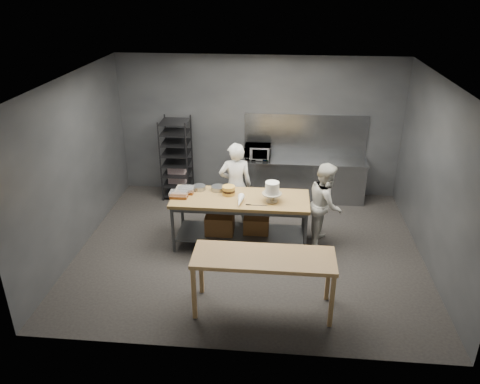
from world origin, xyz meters
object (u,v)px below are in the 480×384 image
object	(u,v)px
chef_behind	(235,186)
frosted_cake_stand	(272,190)
work_table	(238,215)
chef_right	(325,204)
near_counter	(264,261)
layer_cake	(229,190)
microwave	(258,152)
speed_rack	(177,159)

from	to	relation	value
chef_behind	frosted_cake_stand	distance (m)	1.07
chef_behind	frosted_cake_stand	world-z (taller)	chef_behind
work_table	chef_right	size ratio (longest dim) A/B	1.57
near_counter	layer_cake	distance (m)	2.04
near_counter	layer_cake	size ratio (longest dim) A/B	8.74
chef_behind	microwave	world-z (taller)	chef_behind
microwave	chef_right	bearing A→B (deg)	-53.90
chef_right	microwave	distance (m)	2.24
near_counter	speed_rack	distance (m)	4.23
layer_cake	microwave	bearing A→B (deg)	78.00
near_counter	frosted_cake_stand	size ratio (longest dim) A/B	5.60
work_table	chef_behind	world-z (taller)	chef_behind
microwave	frosted_cake_stand	size ratio (longest dim) A/B	1.52
frosted_cake_stand	layer_cake	bearing A→B (deg)	165.22
speed_rack	work_table	bearing A→B (deg)	-51.37
work_table	chef_behind	xyz separation A→B (m)	(-0.11, 0.63, 0.28)
speed_rack	chef_behind	bearing A→B (deg)	-42.00
speed_rack	microwave	size ratio (longest dim) A/B	3.23
chef_behind	chef_right	bearing A→B (deg)	153.93
microwave	layer_cake	size ratio (longest dim) A/B	2.37
near_counter	chef_behind	xyz separation A→B (m)	(-0.65, 2.44, 0.04)
near_counter	speed_rack	bearing A→B (deg)	118.92
work_table	near_counter	size ratio (longest dim) A/B	1.20
chef_right	layer_cake	size ratio (longest dim) A/B	6.70
near_counter	frosted_cake_stand	distance (m)	1.73
work_table	microwave	xyz separation A→B (m)	(0.22, 1.97, 0.48)
near_counter	layer_cake	xyz separation A→B (m)	(-0.71, 1.90, 0.19)
speed_rack	chef_right	world-z (taller)	speed_rack
speed_rack	microwave	xyz separation A→B (m)	(1.74, 0.08, 0.19)
near_counter	work_table	bearing A→B (deg)	106.38
work_table	frosted_cake_stand	xyz separation A→B (m)	(0.59, -0.11, 0.57)
work_table	near_counter	bearing A→B (deg)	-73.62
near_counter	speed_rack	size ratio (longest dim) A/B	1.14
speed_rack	frosted_cake_stand	world-z (taller)	speed_rack
speed_rack	frosted_cake_stand	distance (m)	2.92
chef_right	frosted_cake_stand	world-z (taller)	chef_right
chef_behind	microwave	size ratio (longest dim) A/B	3.13
near_counter	chef_right	size ratio (longest dim) A/B	1.30
near_counter	speed_rack	world-z (taller)	speed_rack
chef_right	layer_cake	bearing A→B (deg)	96.28
speed_rack	frosted_cake_stand	size ratio (longest dim) A/B	4.90
work_table	frosted_cake_stand	size ratio (longest dim) A/B	6.72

